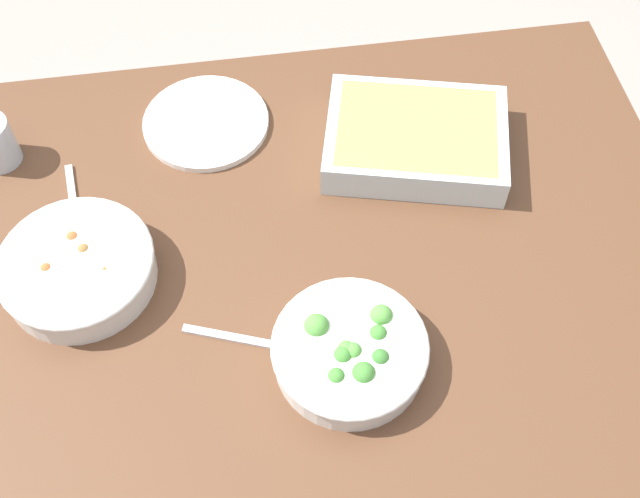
# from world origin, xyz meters

# --- Properties ---
(ground_plane) EXTENTS (6.00, 6.00, 0.00)m
(ground_plane) POSITION_xyz_m (0.00, 0.00, 0.00)
(ground_plane) COLOR #9E9389
(dining_table) EXTENTS (1.20, 0.90, 0.74)m
(dining_table) POSITION_xyz_m (0.00, 0.00, 0.65)
(dining_table) COLOR brown
(dining_table) RESTS_ON ground_plane
(stew_bowl) EXTENTS (0.24, 0.24, 0.06)m
(stew_bowl) POSITION_xyz_m (0.37, -0.00, 0.77)
(stew_bowl) COLOR silver
(stew_bowl) RESTS_ON dining_table
(broccoli_bowl) EXTENTS (0.22, 0.22, 0.07)m
(broccoli_bowl) POSITION_xyz_m (-0.01, 0.20, 0.77)
(broccoli_bowl) COLOR silver
(broccoli_bowl) RESTS_ON dining_table
(baking_dish) EXTENTS (0.35, 0.29, 0.06)m
(baking_dish) POSITION_xyz_m (-0.19, -0.18, 0.77)
(baking_dish) COLOR silver
(baking_dish) RESTS_ON dining_table
(side_plate) EXTENTS (0.22, 0.22, 0.01)m
(side_plate) POSITION_xyz_m (0.16, -0.29, 0.75)
(side_plate) COLOR white
(side_plate) RESTS_ON dining_table
(spoon_by_stew) EXTENTS (0.04, 0.18, 0.01)m
(spoon_by_stew) POSITION_xyz_m (0.38, -0.12, 0.74)
(spoon_by_stew) COLOR silver
(spoon_by_stew) RESTS_ON dining_table
(spoon_by_broccoli) EXTENTS (0.17, 0.08, 0.01)m
(spoon_by_broccoli) POSITION_xyz_m (0.11, 0.15, 0.74)
(spoon_by_broccoli) COLOR silver
(spoon_by_broccoli) RESTS_ON dining_table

